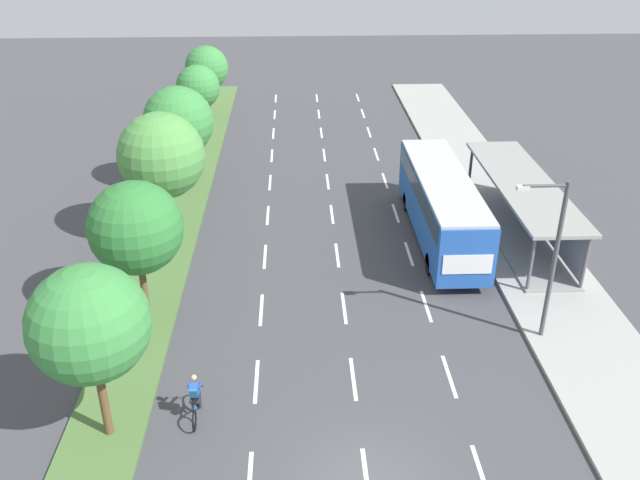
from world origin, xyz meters
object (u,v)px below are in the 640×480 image
object	(u,v)px
cyclist	(195,399)
median_tree_fourth	(178,122)
median_tree_nearest	(89,324)
median_tree_second	(136,228)
bus_shelter	(526,203)
median_tree_third	(161,156)
median_tree_fifth	(198,88)
streetlight	(551,251)
bus	(442,201)
median_tree_farthest	(207,68)

from	to	relation	value
cyclist	median_tree_fourth	bearing A→B (deg)	99.00
median_tree_nearest	median_tree_second	xyz separation A→B (m)	(-0.05, 6.84, -0.22)
bus_shelter	median_tree_third	size ratio (longest dim) A/B	1.83
median_tree_nearest	median_tree_fourth	xyz separation A→B (m)	(-0.42, 20.53, -0.27)
median_tree_third	median_tree_second	bearing A→B (deg)	-88.99
median_tree_nearest	median_tree_fifth	world-z (taller)	median_tree_nearest
streetlight	median_tree_nearest	bearing A→B (deg)	-163.02
median_tree_fourth	streetlight	bearing A→B (deg)	-44.69
median_tree_nearest	median_tree_second	bearing A→B (deg)	90.45
median_tree_second	median_tree_fifth	size ratio (longest dim) A/B	1.05
median_tree_nearest	bus	bearing A→B (deg)	45.07
median_tree_nearest	median_tree_farthest	distance (m)	34.21
median_tree_second	median_tree_farthest	xyz separation A→B (m)	(-0.28, 27.37, -0.20)
median_tree_fifth	median_tree_farthest	world-z (taller)	median_tree_fifth
median_tree_farthest	bus	bearing A→B (deg)	-56.63
bus	median_tree_fifth	xyz separation A→B (m)	(-13.50, 13.97, 2.15)
bus_shelter	streetlight	size ratio (longest dim) A/B	1.82
bus	median_tree_fifth	size ratio (longest dim) A/B	2.03
cyclist	bus	bearing A→B (deg)	50.03
bus_shelter	median_tree_farthest	xyz separation A→B (m)	(-17.98, 20.72, 2.04)
median_tree_fifth	median_tree_nearest	bearing A→B (deg)	-89.73
median_tree_third	median_tree_farthest	xyz separation A→B (m)	(-0.16, 20.53, -0.62)
bus_shelter	median_tree_second	bearing A→B (deg)	-159.42
median_tree_second	bus	bearing A→B (deg)	26.04
bus_shelter	median_tree_fourth	bearing A→B (deg)	158.72
median_tree_second	median_tree_fourth	world-z (taller)	median_tree_fourth
median_tree_second	median_tree_fourth	xyz separation A→B (m)	(-0.36, 13.68, -0.05)
median_tree_fifth	bus	bearing A→B (deg)	-45.98
bus_shelter	streetlight	xyz separation A→B (m)	(-2.11, -8.74, 2.02)
median_tree_nearest	median_tree_fourth	distance (m)	20.53
cyclist	streetlight	world-z (taller)	streetlight
median_tree_fourth	median_tree_farthest	xyz separation A→B (m)	(0.08, 13.68, -0.15)
bus_shelter	cyclist	bearing A→B (deg)	-139.41
cyclist	median_tree_third	distance (m)	13.82
median_tree_fifth	median_tree_second	bearing A→B (deg)	-89.79
median_tree_fifth	median_tree_fourth	bearing A→B (deg)	-92.40
median_tree_nearest	median_tree_fourth	bearing A→B (deg)	91.17
cyclist	median_tree_fourth	distance (m)	20.33
bus	median_tree_fourth	world-z (taller)	median_tree_fourth
bus	median_tree_fourth	size ratio (longest dim) A/B	1.90
median_tree_fourth	median_tree_fifth	distance (m)	6.85
median_tree_third	median_tree_farthest	size ratio (longest dim) A/B	1.20
bus	median_tree_farthest	xyz separation A→B (m)	(-13.70, 20.81, 1.84)
median_tree_third	median_tree_farthest	distance (m)	20.54
cyclist	streetlight	xyz separation A→B (m)	(12.81, 4.04, 3.10)
bus_shelter	median_tree_farthest	world-z (taller)	median_tree_farthest
median_tree_nearest	streetlight	world-z (taller)	streetlight
median_tree_third	median_tree_fifth	size ratio (longest dim) A/B	1.17
bus	median_tree_second	bearing A→B (deg)	-153.96
median_tree_third	median_tree_nearest	bearing A→B (deg)	-89.27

